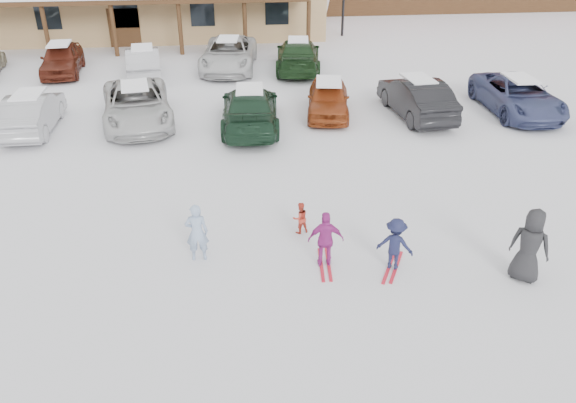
{
  "coord_description": "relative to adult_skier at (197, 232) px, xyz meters",
  "views": [
    {
      "loc": [
        -1.05,
        -11.59,
        7.92
      ],
      "look_at": [
        0.3,
        1.0,
        1.0
      ],
      "focal_mm": 35.0,
      "sensor_mm": 36.0,
      "label": 1
    }
  ],
  "objects": [
    {
      "name": "parked_car_9",
      "position": [
        -3.16,
        16.28,
        -0.03
      ],
      "size": [
        2.09,
        4.6,
        1.46
      ],
      "primitive_type": "imported",
      "rotation": [
        0.0,
        0.0,
        3.27
      ],
      "color": "#B9B9BE",
      "rests_on": "ground"
    },
    {
      "name": "skis_child_magenta",
      "position": [
        3.06,
        -0.6,
        -0.75
      ],
      "size": [
        0.32,
        1.41,
        0.03
      ],
      "primitive_type": "cube",
      "rotation": [
        0.0,
        0.0,
        3.06
      ],
      "color": "red",
      "rests_on": "ground"
    },
    {
      "name": "parked_car_8",
      "position": [
        -7.29,
        17.33,
        -0.01
      ],
      "size": [
        2.18,
        4.57,
        1.51
      ],
      "primitive_type": "imported",
      "rotation": [
        0.0,
        0.0,
        0.09
      ],
      "color": "#5A2114",
      "rests_on": "ground"
    },
    {
      "name": "parked_car_1",
      "position": [
        -6.5,
        9.4,
        -0.04
      ],
      "size": [
        1.65,
        4.42,
        1.44
      ],
      "primitive_type": "imported",
      "rotation": [
        0.0,
        0.0,
        3.17
      ],
      "color": "#A3A3A7",
      "rests_on": "ground"
    },
    {
      "name": "parked_car_10",
      "position": [
        1.02,
        17.25,
        0.02
      ],
      "size": [
        3.24,
        5.92,
        1.57
      ],
      "primitive_type": "imported",
      "rotation": [
        0.0,
        0.0,
        -0.11
      ],
      "color": "silver",
      "rests_on": "ground"
    },
    {
      "name": "child_magenta",
      "position": [
        3.06,
        -0.6,
        -0.03
      ],
      "size": [
        0.88,
        0.43,
        1.46
      ],
      "primitive_type": "imported",
      "rotation": [
        0.0,
        0.0,
        3.06
      ],
      "color": "#A52884",
      "rests_on": "ground"
    },
    {
      "name": "skis_child_navy",
      "position": [
        4.67,
        -0.9,
        -0.75
      ],
      "size": [
        0.8,
        1.34,
        0.03
      ],
      "primitive_type": "cube",
      "rotation": [
        0.0,
        0.0,
        2.68
      ],
      "color": "red",
      "rests_on": "ground"
    },
    {
      "name": "parked_car_4",
      "position": [
        4.93,
        9.97,
        -0.06
      ],
      "size": [
        2.3,
        4.31,
        1.39
      ],
      "primitive_type": "imported",
      "rotation": [
        0.0,
        0.0,
        -0.16
      ],
      "color": "#943D18",
      "rests_on": "ground"
    },
    {
      "name": "parked_car_3",
      "position": [
        1.71,
        8.86,
        0.0
      ],
      "size": [
        2.4,
        5.37,
        1.53
      ],
      "primitive_type": "imported",
      "rotation": [
        0.0,
        0.0,
        3.09
      ],
      "color": "#183221",
      "rests_on": "ground"
    },
    {
      "name": "bystander_dark",
      "position": [
        7.58,
        -1.63,
        0.15
      ],
      "size": [
        1.06,
        1.02,
        1.83
      ],
      "primitive_type": "imported",
      "rotation": [
        0.0,
        0.0,
        2.44
      ],
      "color": "black",
      "rests_on": "ground"
    },
    {
      "name": "child_navy",
      "position": [
        4.67,
        -0.9,
        -0.09
      ],
      "size": [
        1.0,
        0.84,
        1.35
      ],
      "primitive_type": "imported",
      "rotation": [
        0.0,
        0.0,
        2.68
      ],
      "color": "#171B3B",
      "rests_on": "ground"
    },
    {
      "name": "parked_car_6",
      "position": [
        12.69,
        9.4,
        -0.04
      ],
      "size": [
        2.48,
        5.25,
        1.45
      ],
      "primitive_type": "imported",
      "rotation": [
        0.0,
        0.0,
        -0.01
      ],
      "color": "#3D4570",
      "rests_on": "ground"
    },
    {
      "name": "parked_car_11",
      "position": [
        4.53,
        16.66,
        0.02
      ],
      "size": [
        2.84,
        5.62,
        1.56
      ],
      "primitive_type": "imported",
      "rotation": [
        0.0,
        0.0,
        3.02
      ],
      "color": "#193418",
      "rests_on": "ground"
    },
    {
      "name": "toddler_red",
      "position": [
        2.65,
        0.97,
        -0.32
      ],
      "size": [
        0.51,
        0.45,
        0.89
      ],
      "primitive_type": "imported",
      "rotation": [
        0.0,
        0.0,
        3.45
      ],
      "color": "red",
      "rests_on": "ground"
    },
    {
      "name": "parked_car_2",
      "position": [
        -2.66,
        9.82,
        0.0
      ],
      "size": [
        3.4,
        5.84,
        1.53
      ],
      "primitive_type": "imported",
      "rotation": [
        0.0,
        0.0,
        0.16
      ],
      "color": "silver",
      "rests_on": "ground"
    },
    {
      "name": "parked_car_5",
      "position": [
        8.43,
        9.43,
        0.02
      ],
      "size": [
        2.11,
        4.88,
        1.56
      ],
      "primitive_type": "imported",
      "rotation": [
        0.0,
        0.0,
        3.24
      ],
      "color": "black",
      "rests_on": "ground"
    },
    {
      "name": "ground",
      "position": [
        2.01,
        -0.12,
        -0.76
      ],
      "size": [
        160.0,
        160.0,
        0.0
      ],
      "primitive_type": "plane",
      "color": "white",
      "rests_on": "ground"
    },
    {
      "name": "adult_skier",
      "position": [
        0.0,
        0.0,
        0.0
      ],
      "size": [
        0.56,
        0.38,
        1.52
      ],
      "primitive_type": "imported",
      "rotation": [
        0.0,
        0.0,
        3.16
      ],
      "color": "#8DA5C6",
      "rests_on": "ground"
    }
  ]
}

